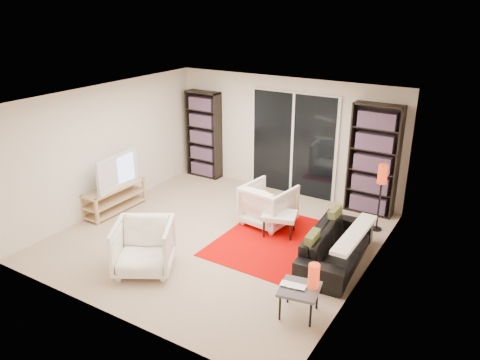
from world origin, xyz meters
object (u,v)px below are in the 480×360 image
(bookshelf_right, at_px, (373,160))
(tv_stand, at_px, (115,198))
(bookshelf_left, at_px, (204,135))
(armchair_back, at_px, (268,204))
(sofa, at_px, (336,246))
(ottoman, at_px, (279,216))
(armchair_front, at_px, (144,247))
(side_table, at_px, (299,291))
(floor_lamp, at_px, (382,182))

(bookshelf_right, relative_size, tv_stand, 1.59)
(tv_stand, bearing_deg, bookshelf_left, 81.82)
(bookshelf_right, height_order, armchair_back, bookshelf_right)
(tv_stand, xyz_separation_m, sofa, (4.32, 0.41, 0.01))
(tv_stand, bearing_deg, ottoman, 13.57)
(sofa, height_order, armchair_front, armchair_front)
(side_table, bearing_deg, armchair_back, 126.81)
(bookshelf_right, xyz_separation_m, ottoman, (-1.05, -1.71, -0.70))
(floor_lamp, bearing_deg, sofa, -99.55)
(side_table, bearing_deg, bookshelf_right, 92.74)
(bookshelf_left, xyz_separation_m, armchair_back, (2.44, -1.44, -0.60))
(armchair_back, bearing_deg, floor_lamp, -148.22)
(bookshelf_left, bearing_deg, bookshelf_right, -0.00)
(bookshelf_left, xyz_separation_m, armchair_front, (1.59, -3.79, -0.59))
(bookshelf_left, xyz_separation_m, floor_lamp, (4.20, -0.66, -0.06))
(bookshelf_left, height_order, sofa, bookshelf_left)
(tv_stand, relative_size, side_table, 2.29)
(armchair_back, xyz_separation_m, floor_lamp, (1.76, 0.79, 0.54))
(bookshelf_left, xyz_separation_m, ottoman, (2.80, -1.71, -0.63))
(ottoman, distance_m, floor_lamp, 1.84)
(ottoman, xyz_separation_m, floor_lamp, (1.40, 1.06, 0.57))
(bookshelf_right, bearing_deg, floor_lamp, -61.91)
(bookshelf_right, bearing_deg, armchair_front, -120.74)
(armchair_back, bearing_deg, ottoman, 151.05)
(armchair_front, xyz_separation_m, side_table, (2.43, 0.24, -0.03))
(bookshelf_left, height_order, side_table, bookshelf_left)
(armchair_front, bearing_deg, bookshelf_right, 28.97)
(armchair_front, relative_size, ottoman, 1.26)
(bookshelf_right, bearing_deg, armchair_back, -134.42)
(armchair_front, bearing_deg, side_table, -24.75)
(tv_stand, distance_m, armchair_front, 2.36)
(bookshelf_right, distance_m, ottoman, 2.13)
(side_table, bearing_deg, tv_stand, 166.10)
(armchair_front, distance_m, side_table, 2.44)
(bookshelf_right, xyz_separation_m, armchair_back, (-1.41, -1.44, -0.67))
(bookshelf_left, bearing_deg, armchair_front, -67.19)
(side_table, bearing_deg, bookshelf_left, 138.50)
(sofa, relative_size, armchair_back, 2.26)
(ottoman, bearing_deg, bookshelf_right, 58.47)
(armchair_front, bearing_deg, sofa, 5.78)
(sofa, distance_m, side_table, 1.49)
(bookshelf_left, xyz_separation_m, side_table, (4.02, -3.56, -0.62))
(bookshelf_left, relative_size, armchair_front, 2.28)
(armchair_back, height_order, armchair_front, armchair_front)
(tv_stand, bearing_deg, side_table, -13.90)
(bookshelf_left, height_order, bookshelf_right, bookshelf_right)
(bookshelf_right, bearing_deg, side_table, -87.26)
(armchair_front, distance_m, ottoman, 2.40)
(floor_lamp, bearing_deg, armchair_front, -129.72)
(side_table, bearing_deg, sofa, 92.21)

